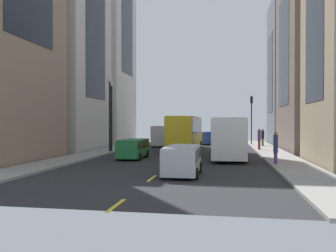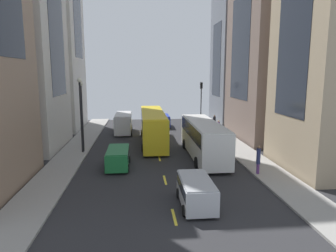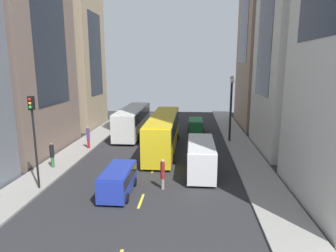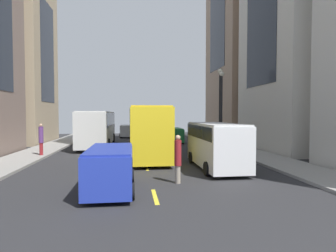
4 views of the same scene
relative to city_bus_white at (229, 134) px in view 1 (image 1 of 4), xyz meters
The scene contains 27 objects.
ground_plane 5.47m from the city_bus_white, 35.79° to the right, with size 43.54×43.54×0.00m, color #28282B.
sidewalk_west 5.50m from the city_bus_white, 144.74° to the right, with size 2.88×44.00×0.15m, color gray.
sidewalk_east 12.95m from the city_bus_white, 13.43° to the right, with size 2.88×44.00×0.15m, color gray.
lane_stripe_0 24.41m from the city_bus_white, 80.24° to the right, with size 0.16×2.00×0.01m, color yellow.
lane_stripe_1 18.55m from the city_bus_white, 77.08° to the right, with size 0.16×2.00×0.01m, color yellow.
lane_stripe_2 12.82m from the city_bus_white, 70.99° to the right, with size 0.16×2.00×0.01m, color yellow.
lane_stripe_3 7.53m from the city_bus_white, 55.38° to the right, with size 0.16×2.00×0.01m, color yellow.
lane_stripe_4 4.58m from the city_bus_white, ahead, with size 0.16×2.00×0.01m, color yellow.
lane_stripe_5 7.57m from the city_bus_white, 55.61° to the left, with size 0.16×2.00×0.01m, color yellow.
lane_stripe_6 12.87m from the city_bus_white, 71.07° to the left, with size 0.16×2.00×0.01m, color yellow.
lane_stripe_7 18.60m from the city_bus_white, 77.11° to the left, with size 0.16×2.00×0.01m, color yellow.
building_west_0 22.49m from the city_bus_white, 116.41° to the right, with size 7.16×8.60×19.54m.
building_west_1 15.07m from the city_bus_white, 139.34° to the right, with size 7.11×11.48×21.31m.
building_east_1 21.41m from the city_bus_white, 16.34° to the right, with size 7.90×10.01×24.65m.
city_bus_white is the anchor object (origin of this frame).
streetcar_yellow 7.79m from the city_bus_white, 55.51° to the right, with size 2.70×12.91×3.59m.
delivery_van_white 15.07m from the city_bus_white, 57.84° to the right, with size 2.25×6.15×2.58m.
car_silver_0 11.06m from the city_bus_white, 76.02° to the left, with size 1.99×4.04×1.66m.
car_blue_1 17.17m from the city_bus_white, 81.90° to the right, with size 1.90×4.18×1.75m.
car_green_2 8.24m from the city_bus_white, 17.99° to the left, with size 1.95×4.21×1.59m.
pedestrian_waiting_curb 6.47m from the city_bus_white, 118.99° to the left, with size 0.31×0.31×2.21m.
pedestrian_crossing_mid 16.89m from the city_bus_white, 71.66° to the right, with size 0.31×0.31×2.17m.
pedestrian_crossing_near 7.67m from the city_bus_white, 114.99° to the right, with size 0.33×0.33×2.27m.
pedestrian_walking_far 13.44m from the city_bus_white, 108.21° to the right, with size 0.35×0.35×2.08m.
traffic_light_near_corner 17.38m from the city_bus_white, 100.61° to the right, with size 0.32×0.44×6.34m.
streetlamp_near 12.03m from the city_bus_white, 11.53° to the right, with size 0.44×0.44×7.22m.
streetlamp_far 12.10m from the city_bus_white, 13.92° to the right, with size 0.44×0.44×6.88m.
Camera 1 is at (-3.86, 32.62, 2.97)m, focal length 36.30 mm.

